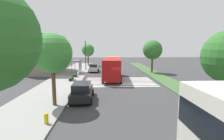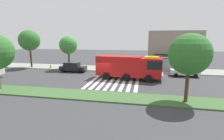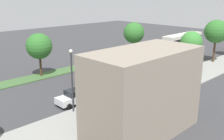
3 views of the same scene
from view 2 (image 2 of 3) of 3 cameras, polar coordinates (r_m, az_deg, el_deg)
ground_plane at (r=24.68m, az=-3.36°, el=-3.25°), size 120.00×120.00×0.00m
sidewalk at (r=32.69m, az=0.29°, el=0.42°), size 60.00×5.46×0.14m
median_strip at (r=18.09m, az=-9.05°, el=-8.48°), size 60.00×3.00×0.14m
crosswalk at (r=24.27m, az=1.21°, el=-3.46°), size 6.75×10.21×0.01m
fire_truck at (r=24.55m, az=6.39°, el=1.32°), size 9.79×3.35×3.47m
parked_car_mid at (r=30.81m, az=-13.27°, el=1.02°), size 4.68×2.17×1.74m
parked_car_east at (r=28.83m, az=23.54°, el=-0.35°), size 4.31×2.02×1.65m
bus_stop_shelter at (r=30.97m, az=18.46°, el=2.67°), size 3.50×1.40×2.46m
bench_near_shelter at (r=30.89m, az=10.95°, el=0.58°), size 1.60×0.50×0.90m
bench_west_of_shelter at (r=31.06m, az=4.88°, el=0.80°), size 1.60×0.50×0.90m
street_lamp at (r=30.57m, az=26.27°, el=5.94°), size 0.36×0.36×6.54m
storefront_building at (r=37.44m, az=20.29°, el=6.72°), size 10.37×5.99×7.45m
sidewalk_tree_far_west at (r=42.05m, az=-34.02°, el=7.26°), size 3.25×3.25×6.21m
sidewalk_tree_west at (r=37.44m, az=-26.48°, el=9.04°), size 4.08×4.08×7.46m
sidewalk_tree_center at (r=33.13m, az=-14.75°, el=8.21°), size 3.38×3.38×6.24m
median_tree_west at (r=16.55m, az=25.04°, el=4.89°), size 3.75×3.75×6.35m
fire_hydrant at (r=34.88m, az=-20.27°, el=1.11°), size 0.28×0.28×0.70m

